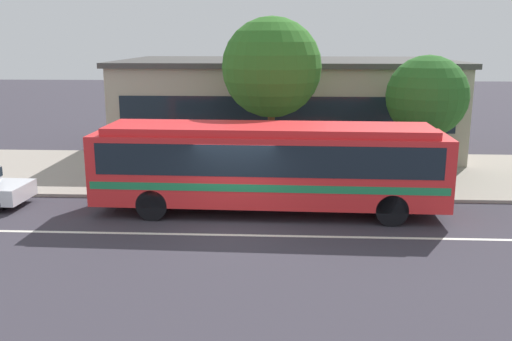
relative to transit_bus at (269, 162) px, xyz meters
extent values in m
plane|color=#38343E|center=(-1.02, -1.52, -1.69)|extent=(120.00, 120.00, 0.00)
cube|color=#9D9387|center=(-1.02, 5.35, -1.63)|extent=(60.00, 8.00, 0.12)
cube|color=silver|center=(-1.02, -2.32, -1.69)|extent=(56.00, 0.16, 0.01)
cube|color=red|center=(-0.02, 0.00, -0.14)|extent=(11.38, 2.77, 2.24)
cube|color=red|center=(-0.02, 0.00, 1.10)|extent=(10.46, 2.45, 0.24)
cube|color=#19232D|center=(-0.02, 0.00, 0.30)|extent=(10.70, 2.78, 0.99)
cube|color=#228A52|center=(-0.02, 0.00, -0.55)|extent=(11.15, 2.79, 0.24)
cube|color=#19232D|center=(5.59, -0.13, 0.30)|extent=(0.17, 2.22, 1.08)
cylinder|color=black|center=(3.86, 1.03, -1.19)|extent=(1.01, 0.30, 1.00)
cylinder|color=black|center=(3.81, -1.21, -1.19)|extent=(1.01, 0.30, 1.00)
cylinder|color=black|center=(-3.61, 1.20, -1.19)|extent=(1.01, 0.30, 1.00)
cylinder|color=black|center=(-3.66, -1.04, -1.19)|extent=(1.01, 0.30, 1.00)
cylinder|color=black|center=(-9.02, 0.89, -1.37)|extent=(0.65, 0.24, 0.64)
cylinder|color=#3B3A2D|center=(-0.84, 2.86, -1.14)|extent=(0.14, 0.14, 0.85)
cylinder|color=#3B3A2D|center=(-0.84, 3.02, -1.14)|extent=(0.14, 0.14, 0.85)
cylinder|color=#3367B4|center=(-0.84, 2.94, -0.41)|extent=(0.35, 0.35, 0.60)
sphere|color=tan|center=(-0.84, 2.94, -0.01)|extent=(0.21, 0.21, 0.21)
cylinder|color=#2D3654|center=(4.22, 3.40, -1.14)|extent=(0.14, 0.14, 0.86)
cylinder|color=#2D3654|center=(4.28, 3.55, -1.14)|extent=(0.14, 0.14, 0.86)
cylinder|color=#4B9850|center=(4.25, 3.48, -0.43)|extent=(0.44, 0.44, 0.56)
sphere|color=#B8978F|center=(4.25, 3.48, -0.04)|extent=(0.21, 0.21, 0.21)
cylinder|color=brown|center=(-0.03, 4.16, -0.04)|extent=(0.28, 0.28, 3.05)
sphere|color=#327125|center=(-0.03, 4.16, 2.84)|extent=(3.87, 3.87, 3.87)
cylinder|color=brown|center=(5.97, 4.17, -0.46)|extent=(0.38, 0.38, 2.22)
sphere|color=#2B6625|center=(5.97, 4.17, 1.75)|extent=(3.15, 3.15, 3.15)
cube|color=#ACA38D|center=(0.53, 10.96, 0.48)|extent=(15.91, 8.90, 4.34)
cube|color=#19232D|center=(0.53, 6.49, 0.70)|extent=(14.64, 0.04, 1.56)
cube|color=#454340|center=(0.53, 10.96, 2.77)|extent=(16.31, 9.30, 0.24)
camera|label=1|loc=(0.49, -17.84, 3.96)|focal=39.39mm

